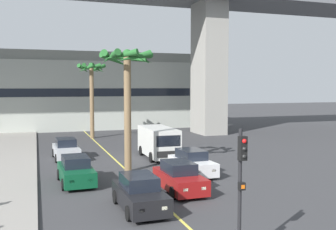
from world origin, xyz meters
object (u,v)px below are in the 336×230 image
Objects in this scene: palm_tree_near_median at (127,73)px; car_queue_fourth at (140,194)px; car_queue_front at (179,178)px; traffic_light_median_near at (241,176)px; car_queue_third at (66,150)px; car_queue_fifth at (192,163)px; delivery_van at (158,141)px; car_queue_second at (76,171)px; palm_tree_mid_median at (91,79)px.

car_queue_fourth is at bearing -98.98° from palm_tree_near_median.
palm_tree_near_median is (-1.51, 5.58, 5.65)m from car_queue_front.
palm_tree_near_median is at bearing 92.03° from traffic_light_median_near.
traffic_light_median_near is (3.96, -19.83, 1.99)m from car_queue_third.
delivery_van reaches higher than car_queue_fifth.
car_queue_front is 6.06m from car_queue_second.
palm_tree_mid_median reaches higher than traffic_light_median_near.
palm_tree_mid_median is at bearing 87.06° from car_queue_fourth.
traffic_light_median_near is (3.99, -11.77, 1.99)m from car_queue_second.
car_queue_second is at bearing -90.22° from car_queue_third.
palm_tree_near_median is at bearing -90.16° from palm_tree_mid_median.
traffic_light_median_near reaches higher than car_queue_second.
palm_tree_mid_median is (1.30, 25.26, 5.59)m from car_queue_fourth.
palm_tree_near_median is at bearing 81.02° from car_queue_fourth.
car_queue_front is 12.51m from car_queue_third.
traffic_light_median_near reaches higher than delivery_van.
delivery_van is (6.81, 6.17, 0.57)m from car_queue_second.
delivery_van is 7.28m from palm_tree_near_median.
traffic_light_median_near is at bearing -73.82° from car_queue_fourth.
palm_tree_mid_median is at bearing 100.47° from car_queue_fifth.
car_queue_third is (-4.97, 11.49, 0.00)m from car_queue_front.
car_queue_second is at bearing -137.82° from delivery_van.
car_queue_second is at bearing 145.59° from car_queue_front.
palm_tree_near_median reaches higher than car_queue_third.
car_queue_fifth is (4.89, 5.83, 0.00)m from car_queue_fourth.
car_queue_front is 8.08m from palm_tree_near_median.
car_queue_front is 0.99× the size of car_queue_third.
car_queue_fourth is 12.78m from delivery_van.
traffic_light_median_near is (-2.82, -17.94, 1.43)m from delivery_van.
delivery_van is at bearing 81.07° from traffic_light_median_near.
palm_tree_mid_median is at bearing 103.76° from delivery_van.
palm_tree_near_median is (-0.49, 13.92, 3.66)m from traffic_light_median_near.
car_queue_front and car_queue_fifth have the same top height.
delivery_van is at bearing 69.06° from car_queue_fourth.
car_queue_front is at bearing -66.60° from car_queue_third.
car_queue_front is 0.78× the size of delivery_van.
car_queue_second is (-5.00, 3.42, 0.00)m from car_queue_front.
car_queue_third is at bearing 89.78° from car_queue_second.
car_queue_fourth is 6.57m from traffic_light_median_near.
car_queue_third is at bearing 113.40° from car_queue_front.
car_queue_third is 13.21m from palm_tree_mid_median.
car_queue_front is at bearing -121.38° from car_queue_fifth.
car_queue_front is at bearing -34.41° from car_queue_second.
car_queue_third is 0.53× the size of palm_tree_near_median.
palm_tree_mid_median reaches higher than car_queue_front.
car_queue_front is at bearing -86.37° from palm_tree_mid_median.
car_queue_third is 0.52× the size of palm_tree_mid_median.
car_queue_second is 8.06m from car_queue_third.
car_queue_fourth is 0.52× the size of palm_tree_near_median.
car_queue_front is at bearing 83.09° from traffic_light_median_near.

